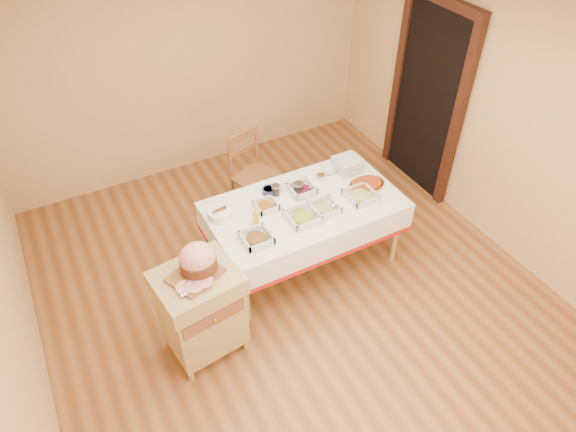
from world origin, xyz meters
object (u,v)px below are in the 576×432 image
object	(u,v)px
preserve_jar_left	(275,190)
bread_basket	(220,214)
ham_on_board	(197,261)
brass_platter	(367,185)
butcher_cart	(201,308)
mustard_bottle	(256,217)
dining_table	(304,217)
dining_chair	(254,175)
plate_stack	(347,165)
preserve_jar_right	(298,189)

from	to	relation	value
preserve_jar_left	bread_basket	xyz separation A→B (m)	(-0.60, -0.06, -0.01)
ham_on_board	brass_platter	distance (m)	1.95
butcher_cart	mustard_bottle	world-z (taller)	mustard_bottle
dining_table	dining_chair	xyz separation A→B (m)	(-0.09, 0.96, -0.09)
butcher_cart	plate_stack	bearing A→B (deg)	22.11
ham_on_board	dining_table	bearing A→B (deg)	21.38
ham_on_board	brass_platter	size ratio (longest dim) A/B	1.09
dining_table	butcher_cart	size ratio (longest dim) A/B	2.01
plate_stack	brass_platter	size ratio (longest dim) A/B	0.66
dining_table	preserve_jar_right	distance (m)	0.27
ham_on_board	mustard_bottle	size ratio (longest dim) A/B	2.27
dining_chair	brass_platter	distance (m)	1.30
dining_table	preserve_jar_left	world-z (taller)	preserve_jar_left
dining_table	brass_platter	bearing A→B (deg)	-4.75
butcher_cart	brass_platter	xyz separation A→B (m)	(1.93, 0.45, 0.27)
dining_table	butcher_cart	distance (m)	1.36
preserve_jar_left	dining_chair	bearing A→B (deg)	82.81
ham_on_board	bread_basket	size ratio (longest dim) A/B	1.82
ham_on_board	bread_basket	world-z (taller)	ham_on_board
preserve_jar_right	plate_stack	distance (m)	0.63
bread_basket	preserve_jar_right	bearing A→B (deg)	-2.26
mustard_bottle	dining_table	bearing A→B (deg)	3.85
plate_stack	dining_chair	bearing A→B (deg)	136.48
preserve_jar_right	butcher_cart	bearing A→B (deg)	-152.36
preserve_jar_left	bread_basket	distance (m)	0.60
mustard_bottle	brass_platter	distance (m)	1.19
dining_table	brass_platter	distance (m)	0.69
butcher_cart	preserve_jar_right	distance (m)	1.48
mustard_bottle	plate_stack	world-z (taller)	mustard_bottle
dining_chair	plate_stack	size ratio (longest dim) A/B	4.01
dining_chair	bread_basket	size ratio (longest dim) A/B	4.40
butcher_cart	preserve_jar_right	size ratio (longest dim) A/B	7.27
preserve_jar_left	brass_platter	distance (m)	0.90
mustard_bottle	plate_stack	distance (m)	1.21
dining_table	preserve_jar_left	distance (m)	0.37
preserve_jar_left	plate_stack	xyz separation A→B (m)	(0.82, 0.01, 0.02)
ham_on_board	plate_stack	distance (m)	2.02
preserve_jar_right	dining_chair	bearing A→B (deg)	97.90
dining_table	brass_platter	world-z (taller)	brass_platter
mustard_bottle	brass_platter	size ratio (longest dim) A/B	0.48
dining_table	ham_on_board	distance (m)	1.37
butcher_cart	dining_chair	distance (m)	1.88
bread_basket	brass_platter	world-z (taller)	bread_basket
dining_table	mustard_bottle	world-z (taller)	mustard_bottle
mustard_bottle	brass_platter	bearing A→B (deg)	-0.98
butcher_cart	preserve_jar_left	xyz separation A→B (m)	(1.08, 0.77, 0.29)
ham_on_board	bread_basket	distance (m)	0.84
dining_chair	brass_platter	bearing A→B (deg)	-53.56
preserve_jar_right	plate_stack	world-z (taller)	plate_stack
ham_on_board	preserve_jar_left	distance (m)	1.29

